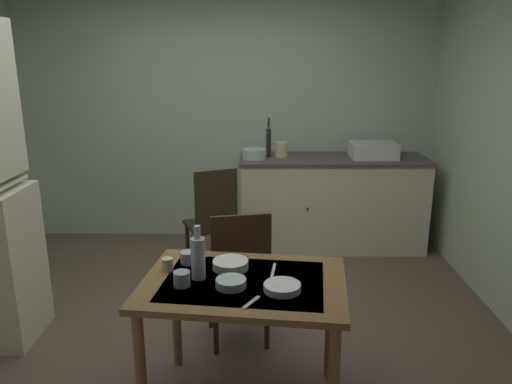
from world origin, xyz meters
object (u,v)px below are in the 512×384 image
at_px(glass_bottle, 198,257).
at_px(mug_tall, 188,258).
at_px(chair_by_counter, 213,219).
at_px(hand_pump, 269,140).
at_px(dining_table, 244,299).
at_px(chair_far_side, 239,275).
at_px(sink_basin, 373,150).
at_px(mixing_bowl_counter, 254,154).
at_px(serving_bowl_wide, 230,264).

bearing_deg(glass_bottle, mug_tall, 113.48).
relative_size(chair_by_counter, mug_tall, 11.05).
bearing_deg(hand_pump, mug_tall, -102.41).
bearing_deg(dining_table, mug_tall, 145.80).
relative_size(chair_far_side, glass_bottle, 3.26).
bearing_deg(mug_tall, sink_basin, 55.25).
relative_size(hand_pump, chair_by_counter, 0.40).
height_order(mixing_bowl_counter, mug_tall, mixing_bowl_counter).
bearing_deg(mug_tall, chair_far_side, 54.85).
height_order(sink_basin, serving_bowl_wide, sink_basin).
xyz_separation_m(dining_table, glass_bottle, (-0.24, 0.03, 0.23)).
distance_m(chair_far_side, glass_bottle, 0.71).
bearing_deg(hand_pump, dining_table, -93.95).
bearing_deg(sink_basin, serving_bowl_wide, -119.48).
relative_size(mug_tall, glass_bottle, 0.30).
distance_m(mixing_bowl_counter, glass_bottle, 2.35).
height_order(hand_pump, dining_table, hand_pump).
distance_m(mixing_bowl_counter, dining_table, 2.38).
height_order(sink_basin, mixing_bowl_counter, sink_basin).
xyz_separation_m(sink_basin, chair_by_counter, (-1.53, -0.66, -0.50)).
height_order(chair_far_side, serving_bowl_wide, chair_far_side).
bearing_deg(chair_far_side, glass_bottle, -108.08).
relative_size(hand_pump, mug_tall, 4.44).
height_order(hand_pump, mixing_bowl_counter, hand_pump).
height_order(hand_pump, glass_bottle, hand_pump).
distance_m(sink_basin, mug_tall, 2.68).
height_order(sink_basin, mug_tall, sink_basin).
bearing_deg(glass_bottle, chair_by_counter, 93.09).
bearing_deg(mixing_bowl_counter, dining_table, -90.70).
relative_size(chair_far_side, chair_by_counter, 0.99).
bearing_deg(sink_basin, mixing_bowl_counter, -177.55).
bearing_deg(mixing_bowl_counter, hand_pump, 34.10).
xyz_separation_m(chair_far_side, glass_bottle, (-0.19, -0.57, 0.38)).
xyz_separation_m(chair_far_side, chair_by_counter, (-0.28, 1.15, -0.00)).
distance_m(mixing_bowl_counter, serving_bowl_wide, 2.22).
xyz_separation_m(dining_table, chair_far_side, (-0.05, 0.60, -0.15)).
xyz_separation_m(hand_pump, glass_bottle, (-0.41, -2.43, -0.21)).
xyz_separation_m(mixing_bowl_counter, mug_tall, (-0.35, -2.14, -0.18)).
relative_size(hand_pump, dining_table, 0.34).
relative_size(sink_basin, glass_bottle, 1.49).
relative_size(dining_table, glass_bottle, 3.89).
relative_size(mixing_bowl_counter, chair_by_counter, 0.24).
distance_m(sink_basin, serving_bowl_wide, 2.60).
relative_size(chair_far_side, serving_bowl_wide, 4.82).
bearing_deg(glass_bottle, serving_bowl_wide, 37.51).
xyz_separation_m(hand_pump, mixing_bowl_counter, (-0.14, -0.10, -0.12)).
bearing_deg(mug_tall, glass_bottle, -66.52).
xyz_separation_m(sink_basin, glass_bottle, (-1.44, -2.38, -0.12)).
xyz_separation_m(sink_basin, chair_far_side, (-1.25, -1.81, -0.50)).
bearing_deg(serving_bowl_wide, sink_basin, 60.52).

